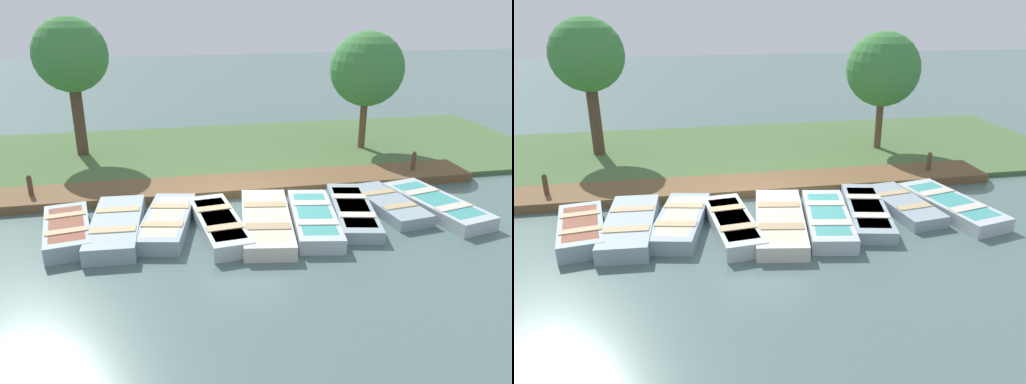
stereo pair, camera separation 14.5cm
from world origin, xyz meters
TOP-DOWN VIEW (x-y plane):
  - ground_plane at (0.00, 0.00)m, footprint 80.00×80.00m
  - shore_bank at (-5.00, 0.00)m, footprint 8.00×24.00m
  - dock_walkway at (-1.35, 0.00)m, footprint 1.58×14.94m
  - rowboat_0 at (1.20, -4.68)m, footprint 2.75×1.46m
  - rowboat_1 at (1.21, -3.51)m, footprint 3.26×1.34m
  - rowboat_2 at (1.12, -2.26)m, footprint 3.15×1.68m
  - rowboat_3 at (1.54, -0.98)m, footprint 3.26×1.33m
  - rowboat_4 at (1.58, 0.23)m, footprint 3.73×1.75m
  - rowboat_5 at (1.66, 1.48)m, footprint 3.38×1.62m
  - rowboat_6 at (1.30, 2.68)m, footprint 3.50×1.68m
  - rowboat_7 at (1.06, 3.83)m, footprint 2.88×1.40m
  - rowboat_8 at (1.40, 5.07)m, footprint 3.45×1.87m
  - mooring_post_near at (-1.35, -6.02)m, footprint 0.15×0.15m
  - mooring_post_far at (-1.35, 5.80)m, footprint 0.15×0.15m
  - park_tree_far_left at (-5.59, -5.11)m, footprint 2.55×2.55m
  - park_tree_left at (-4.50, 5.28)m, footprint 2.69×2.69m

SIDE VIEW (x-z plane):
  - ground_plane at x=0.00m, z-range 0.00..0.00m
  - shore_bank at x=-5.00m, z-range 0.00..0.15m
  - dock_walkway at x=-1.35m, z-range 0.00..0.26m
  - rowboat_7 at x=1.06m, z-range 0.00..0.34m
  - rowboat_6 at x=1.30m, z-range 0.00..0.34m
  - rowboat_8 at x=1.40m, z-range 0.00..0.39m
  - rowboat_4 at x=1.58m, z-range 0.00..0.39m
  - rowboat_5 at x=1.66m, z-range 0.00..0.40m
  - rowboat_2 at x=1.12m, z-range 0.00..0.40m
  - rowboat_3 at x=1.54m, z-range 0.00..0.41m
  - rowboat_1 at x=1.21m, z-range 0.00..0.43m
  - rowboat_0 at x=1.20m, z-range 0.00..0.44m
  - mooring_post_near at x=-1.35m, z-range 0.00..0.87m
  - mooring_post_far at x=-1.35m, z-range 0.00..0.87m
  - park_tree_left at x=-4.50m, z-range 0.86..5.31m
  - park_tree_far_left at x=-5.59m, z-range 1.15..6.14m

